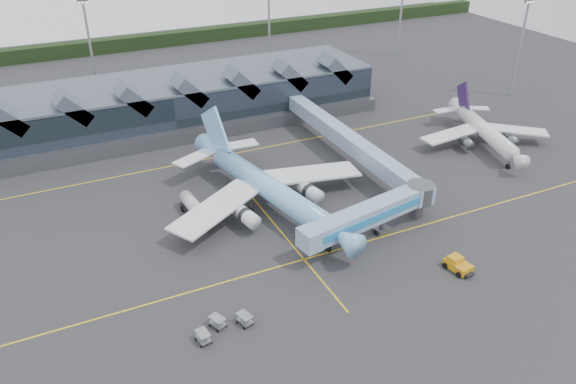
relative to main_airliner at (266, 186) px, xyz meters
name	(u,v)px	position (x,y,z in m)	size (l,w,h in m)	color
ground	(280,231)	(-0.86, -7.18, -3.83)	(260.00, 260.00, 0.00)	#2B2B2E
taxi_stripes	(255,200)	(-0.86, 2.82, -3.83)	(120.00, 60.00, 0.01)	gold
tree_line_far	(128,43)	(-0.86, 102.82, -1.83)	(260.00, 4.00, 4.00)	black
terminal	(163,103)	(-5.93, 40.17, 1.05)	(90.00, 22.25, 12.52)	black
light_masts	(250,36)	(20.14, 55.62, 8.65)	(132.40, 42.56, 22.45)	gray
main_airliner	(266,186)	(0.00, 0.00, 0.00)	(34.59, 40.36, 13.05)	#6E94DE
regional_jet	(484,130)	(48.02, 3.88, -0.73)	(25.16, 28.08, 9.79)	silver
jet_bridge	(378,211)	(11.57, -14.21, 0.16)	(24.57, 7.77, 5.73)	#74A3C2
fuel_truck	(194,207)	(-11.23, 2.18, -2.21)	(3.04, 8.70, 2.89)	black
pushback_tug	(458,265)	(16.82, -26.06, -3.03)	(3.03, 4.32, 1.80)	#C28312
baggage_carts	(222,325)	(-15.78, -23.51, -3.07)	(6.99, 3.83, 1.37)	gray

